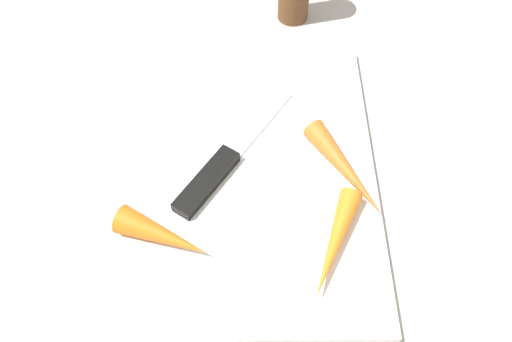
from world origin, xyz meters
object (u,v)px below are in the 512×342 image
carrot_longest (349,168)px  carrot_medium (339,244)px  cutting_board (256,174)px  knife (218,173)px  carrot_shortest (167,235)px

carrot_longest → carrot_medium: bearing=-41.2°
cutting_board → carrot_medium: size_ratio=3.06×
carrot_medium → knife: bearing=-104.6°
cutting_board → knife: bearing=98.5°
carrot_medium → carrot_longest: 0.09m
carrot_medium → carrot_shortest: (0.01, 0.16, 0.00)m
knife → carrot_longest: (-0.00, -0.14, 0.01)m
carrot_medium → carrot_longest: size_ratio=0.96×
knife → carrot_longest: size_ratio=1.44×
carrot_medium → carrot_longest: (0.09, -0.02, 0.00)m
cutting_board → knife: size_ratio=2.04×
carrot_shortest → carrot_longest: (0.08, -0.18, -0.00)m
carrot_longest → cutting_board: bearing=-122.7°
carrot_longest → carrot_shortest: bearing=-96.2°
cutting_board → knife: knife is taller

